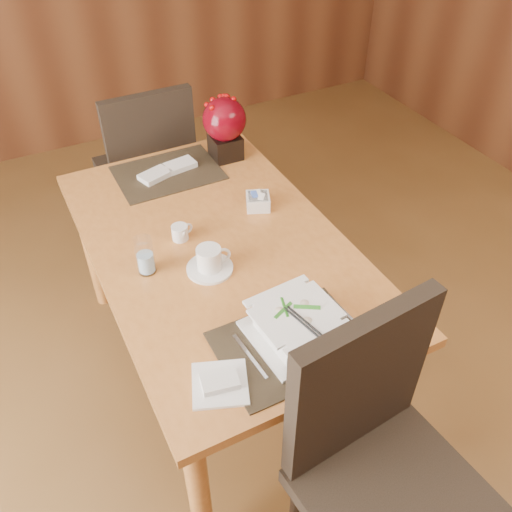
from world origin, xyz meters
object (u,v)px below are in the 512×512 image
coffee_cup (209,261)px  soup_setting (296,325)px  dining_table (220,263)px  near_chair (380,456)px  sugar_caddy (258,202)px  creamer_jug (180,233)px  far_chair (148,164)px  bread_plate (220,384)px  water_glass (145,256)px  berry_decor (225,125)px

coffee_cup → soup_setting: bearing=-74.3°
dining_table → near_chair: (0.09, -0.92, -0.06)m
dining_table → sugar_caddy: sugar_caddy is taller
dining_table → creamer_jug: size_ratio=18.57×
sugar_caddy → far_chair: far_chair is taller
near_chair → far_chair: near_chair is taller
far_chair → sugar_caddy: bearing=104.3°
soup_setting → bread_plate: size_ratio=1.82×
creamer_jug → near_chair: size_ratio=0.08×
bread_plate → dining_table: bearing=66.4°
creamer_jug → near_chair: 1.05m
water_glass → near_chair: bearing=-67.0°
soup_setting → berry_decor: bearing=72.3°
water_glass → creamer_jug: 0.21m
bread_plate → far_chair: size_ratio=0.16×
soup_setting → berry_decor: 1.12m
dining_table → near_chair: size_ratio=1.41×
soup_setting → dining_table: bearing=88.9°
soup_setting → far_chair: bearing=85.9°
creamer_jug → water_glass: bearing=-157.3°
soup_setting → coffee_cup: size_ratio=1.73×
water_glass → far_chair: (0.31, 1.00, -0.26)m
berry_decor → bread_plate: (-0.54, -1.15, -0.16)m
water_glass → near_chair: near_chair is taller
berry_decor → near_chair: (-0.20, -1.48, -0.31)m
coffee_cup → creamer_jug: 0.21m
soup_setting → coffee_cup: 0.42m
dining_table → berry_decor: 0.68m
coffee_cup → near_chair: 0.84m
near_chair → dining_table: bearing=90.5°
soup_setting → near_chair: near_chair is taller
berry_decor → bread_plate: 1.28m
water_glass → sugar_caddy: water_glass is taller
sugar_caddy → bread_plate: (-0.50, -0.73, -0.02)m
coffee_cup → berry_decor: size_ratio=0.58×
soup_setting → creamer_jug: 0.63m
dining_table → near_chair: bearing=-84.3°
water_glass → berry_decor: size_ratio=0.51×
creamer_jug → far_chair: far_chair is taller
sugar_caddy → water_glass: bearing=-162.6°
coffee_cup → far_chair: far_chair is taller
dining_table → coffee_cup: size_ratio=8.99×
creamer_jug → near_chair: bearing=-90.4°
dining_table → coffee_cup: 0.20m
water_glass → bread_plate: 0.56m
dining_table → far_chair: bearing=88.6°
water_glass → bread_plate: (0.03, -0.56, -0.07)m
soup_setting → water_glass: bearing=118.0°
dining_table → bread_plate: (-0.26, -0.58, 0.10)m
dining_table → far_chair: size_ratio=1.51×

